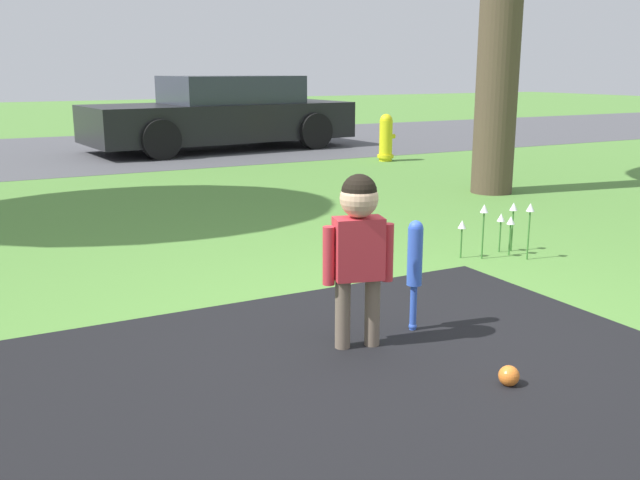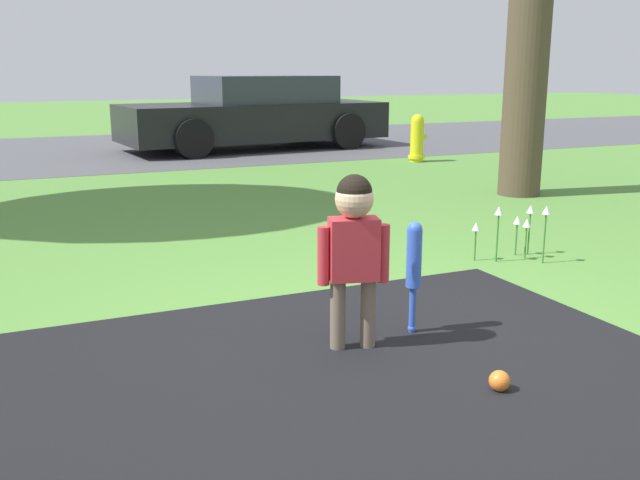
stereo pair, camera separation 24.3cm
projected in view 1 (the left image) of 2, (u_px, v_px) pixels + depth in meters
The scene contains 8 objects.
ground_plane at pixel (405, 343), 3.64m from camera, with size 60.00×60.00×0.00m, color #518438.
street_strip at pixel (75, 152), 12.02m from camera, with size 40.00×6.00×0.01m.
child at pixel (359, 237), 3.46m from camera, with size 0.35×0.19×0.88m.
baseball_bat at pixel (415, 260), 3.73m from camera, with size 0.08×0.08×0.60m.
sports_ball at pixel (509, 376), 3.14m from camera, with size 0.09×0.09×0.09m.
fire_hydrant at pixel (386, 138), 10.74m from camera, with size 0.28×0.25×0.71m.
parked_car at pixel (222, 115), 12.28m from camera, with size 4.63×2.19×1.25m.
flower_bed at pixel (501, 218), 5.28m from camera, with size 0.53×0.32×0.42m.
Camera 1 is at (-1.99, -2.82, 1.37)m, focal length 40.00 mm.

